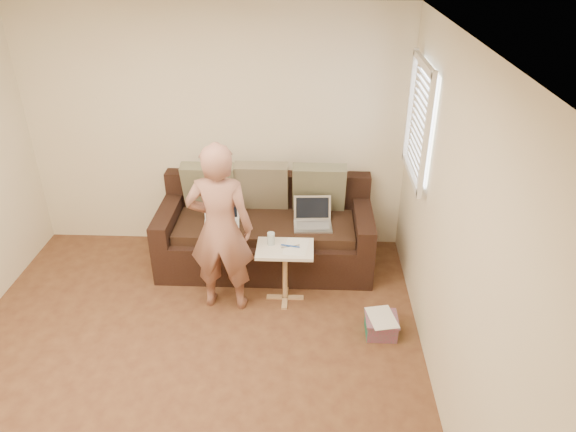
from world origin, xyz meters
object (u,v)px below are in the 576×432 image
object	(u,v)px
drinking_glass	(271,239)
striped_box	(381,325)
sofa	(265,228)
laptop_silver	(313,227)
side_table	(285,273)
person	(220,229)
laptop_white	(222,226)

from	to	relation	value
drinking_glass	striped_box	distance (m)	1.27
sofa	laptop_silver	world-z (taller)	sofa
sofa	side_table	world-z (taller)	sofa
laptop_silver	drinking_glass	distance (m)	0.61
person	drinking_glass	bearing A→B (deg)	-157.91
laptop_white	side_table	world-z (taller)	laptop_white
laptop_white	drinking_glass	world-z (taller)	drinking_glass
drinking_glass	striped_box	xyz separation A→B (m)	(1.01, -0.53, -0.55)
sofa	person	size ratio (longest dim) A/B	1.33
laptop_silver	laptop_white	distance (m)	0.92
sofa	person	distance (m)	0.89
sofa	striped_box	world-z (taller)	sofa
laptop_white	sofa	bearing A→B (deg)	11.45
side_table	drinking_glass	world-z (taller)	drinking_glass
laptop_white	drinking_glass	size ratio (longest dim) A/B	2.95
sofa	side_table	xyz separation A→B (m)	(0.23, -0.62, -0.13)
laptop_white	person	world-z (taller)	person
laptop_silver	person	world-z (taller)	person
laptop_silver	laptop_white	world-z (taller)	laptop_white
laptop_silver	person	bearing A→B (deg)	-147.17
side_table	person	bearing A→B (deg)	-170.09
side_table	drinking_glass	distance (m)	0.38
person	striped_box	xyz separation A→B (m)	(1.45, -0.37, -0.74)
laptop_silver	drinking_glass	size ratio (longest dim) A/B	3.18
sofa	drinking_glass	world-z (taller)	sofa
sofa	laptop_silver	xyz separation A→B (m)	(0.49, -0.12, 0.10)
laptop_silver	side_table	world-z (taller)	laptop_silver
laptop_silver	striped_box	bearing A→B (deg)	-60.77
sofa	striped_box	xyz separation A→B (m)	(1.11, -1.10, -0.33)
side_table	striped_box	distance (m)	1.02
sofa	drinking_glass	xyz separation A→B (m)	(0.10, -0.57, 0.22)
person	drinking_glass	xyz separation A→B (m)	(0.44, 0.16, -0.18)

